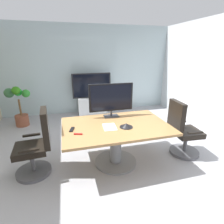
{
  "coord_description": "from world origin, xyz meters",
  "views": [
    {
      "loc": [
        -0.77,
        -2.64,
        1.94
      ],
      "look_at": [
        0.02,
        0.25,
        0.89
      ],
      "focal_mm": 28.09,
      "sensor_mm": 36.0,
      "label": 1
    }
  ],
  "objects_px": {
    "wall_display_unit": "(92,100)",
    "conference_table": "(116,135)",
    "office_chair_left": "(37,148)",
    "office_chair_right": "(182,133)",
    "remote_control": "(72,129)",
    "tv_monitor": "(111,98)",
    "conference_phone": "(126,125)",
    "potted_plant": "(19,105)"
  },
  "relations": [
    {
      "from": "tv_monitor",
      "to": "wall_display_unit",
      "type": "xyz_separation_m",
      "value": [
        -0.01,
        2.34,
        -0.66
      ]
    },
    {
      "from": "office_chair_left",
      "to": "potted_plant",
      "type": "xyz_separation_m",
      "value": [
        -0.69,
        2.22,
        0.12
      ]
    },
    {
      "from": "tv_monitor",
      "to": "conference_table",
      "type": "bearing_deg",
      "value": -94.18
    },
    {
      "from": "office_chair_right",
      "to": "conference_table",
      "type": "bearing_deg",
      "value": 91.42
    },
    {
      "from": "conference_table",
      "to": "office_chair_left",
      "type": "xyz_separation_m",
      "value": [
        -1.31,
        0.07,
        -0.09
      ]
    },
    {
      "from": "wall_display_unit",
      "to": "tv_monitor",
      "type": "bearing_deg",
      "value": -89.77
    },
    {
      "from": "wall_display_unit",
      "to": "conference_table",
      "type": "bearing_deg",
      "value": -90.45
    },
    {
      "from": "tv_monitor",
      "to": "conference_phone",
      "type": "distance_m",
      "value": 0.66
    },
    {
      "from": "potted_plant",
      "to": "office_chair_left",
      "type": "bearing_deg",
      "value": -72.67
    },
    {
      "from": "office_chair_left",
      "to": "wall_display_unit",
      "type": "bearing_deg",
      "value": 149.32
    },
    {
      "from": "office_chair_left",
      "to": "remote_control",
      "type": "relative_size",
      "value": 6.41
    },
    {
      "from": "conference_phone",
      "to": "remote_control",
      "type": "distance_m",
      "value": 0.89
    },
    {
      "from": "conference_phone",
      "to": "office_chair_right",
      "type": "bearing_deg",
      "value": 3.35
    },
    {
      "from": "office_chair_left",
      "to": "office_chair_right",
      "type": "bearing_deg",
      "value": 82.71
    },
    {
      "from": "office_chair_left",
      "to": "wall_display_unit",
      "type": "xyz_separation_m",
      "value": [
        1.33,
        2.7,
        -0.01
      ]
    },
    {
      "from": "office_chair_left",
      "to": "tv_monitor",
      "type": "bearing_deg",
      "value": 100.6
    },
    {
      "from": "tv_monitor",
      "to": "conference_phone",
      "type": "xyz_separation_m",
      "value": [
        0.11,
        -0.56,
        -0.33
      ]
    },
    {
      "from": "office_chair_left",
      "to": "remote_control",
      "type": "xyz_separation_m",
      "value": [
        0.57,
        -0.08,
        0.3
      ]
    },
    {
      "from": "potted_plant",
      "to": "remote_control",
      "type": "relative_size",
      "value": 6.55
    },
    {
      "from": "wall_display_unit",
      "to": "conference_phone",
      "type": "xyz_separation_m",
      "value": [
        0.12,
        -2.9,
        0.33
      ]
    },
    {
      "from": "remote_control",
      "to": "wall_display_unit",
      "type": "bearing_deg",
      "value": 90.46
    },
    {
      "from": "conference_table",
      "to": "office_chair_left",
      "type": "height_order",
      "value": "office_chair_left"
    },
    {
      "from": "conference_table",
      "to": "conference_phone",
      "type": "distance_m",
      "value": 0.3
    },
    {
      "from": "wall_display_unit",
      "to": "remote_control",
      "type": "distance_m",
      "value": 2.89
    },
    {
      "from": "conference_table",
      "to": "conference_phone",
      "type": "bearing_deg",
      "value": -44.19
    },
    {
      "from": "conference_table",
      "to": "tv_monitor",
      "type": "xyz_separation_m",
      "value": [
        0.03,
        0.43,
        0.55
      ]
    },
    {
      "from": "wall_display_unit",
      "to": "potted_plant",
      "type": "height_order",
      "value": "wall_display_unit"
    },
    {
      "from": "office_chair_left",
      "to": "office_chair_right",
      "type": "relative_size",
      "value": 1.0
    },
    {
      "from": "conference_table",
      "to": "tv_monitor",
      "type": "distance_m",
      "value": 0.7
    },
    {
      "from": "office_chair_right",
      "to": "wall_display_unit",
      "type": "bearing_deg",
      "value": 28.88
    },
    {
      "from": "conference_table",
      "to": "potted_plant",
      "type": "distance_m",
      "value": 3.05
    },
    {
      "from": "office_chair_right",
      "to": "remote_control",
      "type": "distance_m",
      "value": 2.07
    },
    {
      "from": "wall_display_unit",
      "to": "conference_phone",
      "type": "height_order",
      "value": "wall_display_unit"
    },
    {
      "from": "office_chair_right",
      "to": "wall_display_unit",
      "type": "xyz_separation_m",
      "value": [
        -1.29,
        2.83,
        -0.01
      ]
    },
    {
      "from": "office_chair_right",
      "to": "conference_phone",
      "type": "xyz_separation_m",
      "value": [
        -1.17,
        -0.07,
        0.32
      ]
    },
    {
      "from": "conference_phone",
      "to": "office_chair_left",
      "type": "bearing_deg",
      "value": 172.01
    },
    {
      "from": "conference_phone",
      "to": "remote_control",
      "type": "height_order",
      "value": "conference_phone"
    },
    {
      "from": "conference_table",
      "to": "potted_plant",
      "type": "height_order",
      "value": "potted_plant"
    },
    {
      "from": "conference_table",
      "to": "wall_display_unit",
      "type": "xyz_separation_m",
      "value": [
        0.02,
        2.76,
        -0.11
      ]
    },
    {
      "from": "conference_table",
      "to": "office_chair_left",
      "type": "relative_size",
      "value": 1.65
    },
    {
      "from": "wall_display_unit",
      "to": "conference_phone",
      "type": "distance_m",
      "value": 2.92
    },
    {
      "from": "office_chair_right",
      "to": "tv_monitor",
      "type": "bearing_deg",
      "value": 73.29
    }
  ]
}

